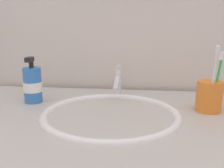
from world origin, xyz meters
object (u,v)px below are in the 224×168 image
(faucet, at_px, (117,82))
(toothbrush_white, at_px, (214,76))
(toothbrush_cup, at_px, (209,96))
(toothbrush_green, at_px, (217,78))
(soap_dispenser, at_px, (33,85))

(faucet, bearing_deg, toothbrush_white, -27.93)
(faucet, distance_m, toothbrush_white, 0.35)
(faucet, xyz_separation_m, toothbrush_white, (0.30, -0.16, 0.06))
(faucet, distance_m, toothbrush_cup, 0.33)
(toothbrush_green, height_order, toothbrush_white, toothbrush_white)
(toothbrush_cup, bearing_deg, faucet, 156.96)
(faucet, xyz_separation_m, soap_dispenser, (-0.29, -0.10, 0.01))
(toothbrush_cup, xyz_separation_m, toothbrush_green, (0.02, -0.01, 0.06))
(toothbrush_white, bearing_deg, toothbrush_cup, 90.56)
(soap_dispenser, bearing_deg, toothbrush_white, -5.80)
(toothbrush_cup, relative_size, soap_dispenser, 0.60)
(soap_dispenser, bearing_deg, toothbrush_cup, -2.73)
(toothbrush_cup, distance_m, toothbrush_white, 0.08)
(toothbrush_green, bearing_deg, soap_dispenser, 175.96)
(toothbrush_cup, relative_size, toothbrush_white, 0.47)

